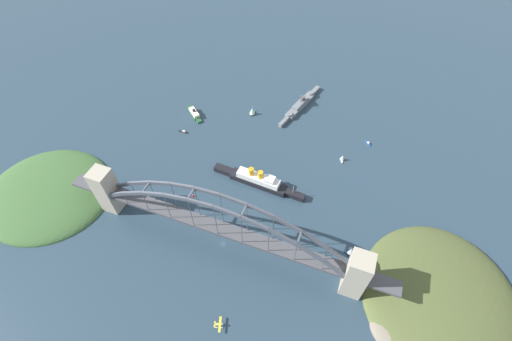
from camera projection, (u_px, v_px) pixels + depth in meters
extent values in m
plane|color=#283D4C|center=(223.00, 243.00, 300.16)|extent=(1400.00, 1400.00, 0.00)
cube|color=#ADA38E|center=(107.00, 190.00, 306.29)|extent=(16.10, 15.88, 48.16)
cube|color=#ADA38E|center=(356.00, 275.00, 257.08)|extent=(16.10, 15.88, 48.16)
cube|color=#47474C|center=(221.00, 228.00, 281.32)|extent=(200.25, 12.17, 2.40)
cube|color=#47474C|center=(88.00, 183.00, 310.49)|extent=(24.00, 12.17, 2.40)
cube|color=#47474C|center=(385.00, 284.00, 252.16)|extent=(24.00, 12.17, 2.40)
cube|color=#4C515B|center=(115.00, 195.00, 294.09)|extent=(22.59, 1.80, 16.41)
cube|color=#4C515B|center=(132.00, 193.00, 279.97)|extent=(22.29, 1.80, 13.54)
cube|color=#4C515B|center=(152.00, 194.00, 268.20)|extent=(21.93, 1.80, 10.64)
cube|color=#4C515B|center=(175.00, 197.00, 258.78)|extent=(21.52, 1.80, 7.71)
cube|color=#4C515B|center=(200.00, 203.00, 251.70)|extent=(21.06, 1.80, 4.72)
cube|color=#4C515B|center=(227.00, 212.00, 246.96)|extent=(21.06, 1.80, 4.72)
cube|color=#4C515B|center=(255.00, 223.00, 244.57)|extent=(21.52, 1.80, 7.71)
cube|color=#4C515B|center=(283.00, 237.00, 244.52)|extent=(21.93, 1.80, 10.64)
cube|color=#4C515B|center=(311.00, 253.00, 246.81)|extent=(22.29, 1.80, 13.54)
cube|color=#4C515B|center=(337.00, 270.00, 251.45)|extent=(22.59, 1.80, 16.41)
cube|color=#4C515B|center=(122.00, 185.00, 300.65)|extent=(22.59, 1.80, 16.41)
cube|color=#4C515B|center=(140.00, 183.00, 286.54)|extent=(22.29, 1.80, 13.54)
cube|color=#4C515B|center=(160.00, 183.00, 274.77)|extent=(21.93, 1.80, 10.64)
cube|color=#4C515B|center=(182.00, 186.00, 265.35)|extent=(21.52, 1.80, 7.71)
cube|color=#4C515B|center=(207.00, 192.00, 258.26)|extent=(21.06, 1.80, 4.72)
cube|color=#4C515B|center=(233.00, 200.00, 253.53)|extent=(21.06, 1.80, 4.72)
cube|color=#4C515B|center=(260.00, 211.00, 251.13)|extent=(21.52, 1.80, 7.71)
cube|color=#4C515B|center=(288.00, 224.00, 251.08)|extent=(21.93, 1.80, 10.64)
cube|color=#4C515B|center=(315.00, 240.00, 253.37)|extent=(22.29, 1.80, 13.54)
cube|color=#4C515B|center=(340.00, 257.00, 258.01)|extent=(22.59, 1.80, 16.41)
cube|color=#4C515B|center=(111.00, 191.00, 305.01)|extent=(1.40, 10.95, 1.40)
cube|color=#4C515B|center=(146.00, 188.00, 276.79)|extent=(1.40, 10.95, 1.40)
cube|color=#4C515B|center=(191.00, 194.00, 257.94)|extent=(1.40, 10.95, 1.40)
cube|color=#4C515B|center=(244.00, 211.00, 248.46)|extent=(1.40, 10.95, 1.40)
cube|color=#4C515B|center=(299.00, 238.00, 248.36)|extent=(1.40, 10.95, 1.40)
cube|color=#4C515B|center=(351.00, 273.00, 257.63)|extent=(1.40, 10.95, 1.40)
cylinder|color=#4C515B|center=(125.00, 198.00, 291.26)|extent=(0.56, 0.56, 12.54)
cylinder|color=#4C515B|center=(133.00, 188.00, 297.82)|extent=(0.56, 0.56, 12.54)
cylinder|color=#4C515B|center=(145.00, 202.00, 282.42)|extent=(0.56, 0.56, 23.23)
cylinder|color=#4C515B|center=(153.00, 191.00, 288.98)|extent=(0.56, 0.56, 23.23)
cylinder|color=#4C515B|center=(167.00, 207.00, 274.75)|extent=(0.56, 0.56, 30.87)
cylinder|color=#4C515B|center=(174.00, 196.00, 281.32)|extent=(0.56, 0.56, 30.87)
cylinder|color=#4C515B|center=(191.00, 213.00, 268.25)|extent=(0.56, 0.56, 35.45)
cylinder|color=#4C515B|center=(197.00, 202.00, 274.82)|extent=(0.56, 0.56, 35.45)
cylinder|color=#4C515B|center=(216.00, 221.00, 262.93)|extent=(0.56, 0.56, 36.98)
cylinder|color=#4C515B|center=(222.00, 209.00, 269.50)|extent=(0.56, 0.56, 36.98)
cylinder|color=#4C515B|center=(242.00, 230.00, 258.78)|extent=(0.56, 0.56, 35.45)
cylinder|color=#4C515B|center=(247.00, 218.00, 265.34)|extent=(0.56, 0.56, 35.45)
cylinder|color=#4C515B|center=(268.00, 241.00, 255.80)|extent=(0.56, 0.56, 30.87)
cylinder|color=#4C515B|center=(273.00, 228.00, 262.36)|extent=(0.56, 0.56, 30.87)
cylinder|color=#4C515B|center=(296.00, 252.00, 253.99)|extent=(0.56, 0.56, 23.23)
cylinder|color=#4C515B|center=(300.00, 240.00, 260.56)|extent=(0.56, 0.56, 23.23)
cylinder|color=#4C515B|center=(323.00, 265.00, 253.35)|extent=(0.56, 0.56, 12.54)
cylinder|color=#4C515B|center=(326.00, 252.00, 259.92)|extent=(0.56, 0.56, 12.54)
ellipsoid|color=#3D6033|center=(49.00, 194.00, 333.44)|extent=(119.72, 111.40, 19.53)
ellipsoid|color=#756B5B|center=(2.00, 211.00, 321.20)|extent=(41.90, 33.42, 10.74)
ellipsoid|color=#4C562D|center=(439.00, 297.00, 270.76)|extent=(117.40, 125.55, 24.25)
ellipsoid|color=#756B5B|center=(398.00, 329.00, 256.07)|extent=(41.09, 37.66, 13.33)
cube|color=black|center=(258.00, 182.00, 338.78)|extent=(56.68, 14.90, 5.73)
cube|color=black|center=(295.00, 195.00, 328.88)|extent=(19.05, 7.42, 5.73)
cube|color=black|center=(224.00, 170.00, 348.69)|extent=(19.13, 8.67, 5.73)
cube|color=white|center=(258.00, 178.00, 334.31)|extent=(42.58, 12.31, 5.93)
cube|color=white|center=(270.00, 179.00, 327.75)|extent=(9.77, 9.09, 3.20)
cylinder|color=gold|center=(260.00, 175.00, 328.64)|extent=(5.11, 5.11, 7.40)
cylinder|color=gold|center=(251.00, 171.00, 331.15)|extent=(5.11, 5.11, 7.40)
cylinder|color=tan|center=(293.00, 189.00, 323.46)|extent=(0.50, 0.50, 10.00)
cube|color=slate|center=(300.00, 106.00, 412.19)|extent=(22.51, 51.88, 4.38)
cube|color=slate|center=(284.00, 122.00, 394.49)|extent=(8.55, 17.58, 4.38)
cube|color=slate|center=(315.00, 91.00, 429.89)|extent=(9.36, 17.80, 4.38)
cube|color=slate|center=(300.00, 103.00, 409.31)|extent=(13.95, 26.68, 3.12)
cylinder|color=slate|center=(289.00, 114.00, 397.50)|extent=(6.51, 6.51, 2.20)
cylinder|color=slate|center=(311.00, 93.00, 421.83)|extent=(6.51, 6.51, 2.20)
cylinder|color=slate|center=(301.00, 99.00, 404.27)|extent=(0.60, 0.60, 10.00)
cylinder|color=#4C4C51|center=(303.00, 98.00, 409.08)|extent=(5.12, 5.12, 4.40)
cube|color=#23512D|center=(195.00, 114.00, 404.30)|extent=(19.39, 17.96, 2.22)
cube|color=#23512D|center=(199.00, 121.00, 397.15)|extent=(8.19, 8.04, 2.22)
cube|color=#23512D|center=(190.00, 108.00, 411.46)|extent=(8.86, 8.83, 2.22)
cube|color=beige|center=(194.00, 112.00, 402.18)|extent=(17.46, 16.09, 3.32)
cylinder|color=black|center=(194.00, 110.00, 399.98)|extent=(2.93, 2.93, 2.40)
cylinder|color=#B7B7B2|center=(219.00, 323.00, 257.93)|extent=(5.69, 2.67, 0.90)
cylinder|color=#B7B7B2|center=(219.00, 328.00, 256.08)|extent=(5.69, 2.67, 0.90)
cylinder|color=navy|center=(219.00, 323.00, 257.16)|extent=(0.14, 0.14, 1.09)
cylinder|color=navy|center=(219.00, 327.00, 255.32)|extent=(0.14, 0.14, 1.09)
ellipsoid|color=gold|center=(219.00, 325.00, 255.25)|extent=(6.88, 3.57, 1.49)
cylinder|color=navy|center=(223.00, 325.00, 255.17)|extent=(1.21, 1.60, 1.42)
cube|color=gold|center=(220.00, 324.00, 254.74)|extent=(5.11, 10.95, 0.20)
cube|color=gold|center=(215.00, 324.00, 255.21)|extent=(2.37, 4.31, 0.12)
cube|color=navy|center=(215.00, 324.00, 254.17)|extent=(1.08, 0.46, 1.50)
cube|color=#234C8C|center=(368.00, 143.00, 375.45)|extent=(5.10, 5.13, 1.16)
cube|color=#234C8C|center=(366.00, 141.00, 377.52)|extent=(1.99, 2.00, 1.16)
cube|color=#234C8C|center=(370.00, 145.00, 373.37)|extent=(2.14, 2.15, 1.16)
cube|color=beige|center=(368.00, 143.00, 374.13)|extent=(2.96, 2.97, 1.26)
cube|color=black|center=(183.00, 132.00, 386.80)|extent=(6.79, 2.52, 0.88)
cube|color=black|center=(180.00, 131.00, 387.78)|extent=(2.27, 1.36, 0.88)
cube|color=black|center=(187.00, 133.00, 385.81)|extent=(2.28, 1.63, 0.88)
cube|color=beige|center=(184.00, 131.00, 385.82)|extent=(3.41, 1.98, 1.19)
cube|color=silver|center=(342.00, 160.00, 359.75)|extent=(2.90, 4.97, 0.99)
cube|color=silver|center=(342.00, 163.00, 357.77)|extent=(1.18, 1.71, 0.99)
cube|color=silver|center=(342.00, 158.00, 361.73)|extent=(1.34, 1.75, 0.99)
cylinder|color=tan|center=(343.00, 158.00, 356.60)|extent=(0.16, 0.16, 6.56)
cone|color=white|center=(342.00, 158.00, 357.72)|extent=(5.16, 5.16, 5.25)
cube|color=#2D6B3D|center=(253.00, 113.00, 406.09)|extent=(4.00, 6.86, 0.96)
cube|color=#2D6B3D|center=(255.00, 111.00, 408.45)|extent=(1.66, 2.35, 0.96)
cube|color=#2D6B3D|center=(251.00, 116.00, 403.73)|extent=(1.92, 2.39, 0.96)
cylinder|color=tan|center=(253.00, 110.00, 402.33)|extent=(0.16, 0.16, 9.62)
cone|color=white|center=(252.00, 111.00, 401.66)|extent=(6.87, 6.87, 7.70)
cube|color=#234C8C|center=(349.00, 253.00, 293.64)|extent=(4.91, 2.02, 1.10)
cube|color=#234C8C|center=(345.00, 252.00, 294.46)|extent=(1.65, 0.88, 1.10)
cube|color=#234C8C|center=(353.00, 255.00, 292.82)|extent=(1.65, 1.05, 1.10)
cylinder|color=tan|center=(349.00, 250.00, 289.97)|extent=(0.16, 0.16, 8.74)
cone|color=white|center=(351.00, 251.00, 289.95)|extent=(4.63, 4.63, 6.99)
cone|color=red|center=(193.00, 196.00, 330.70)|extent=(2.20, 2.20, 2.20)
sphere|color=#F2E566|center=(193.00, 195.00, 329.62)|extent=(0.50, 0.50, 0.50)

